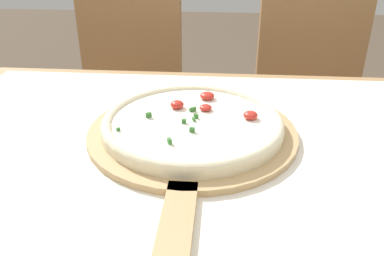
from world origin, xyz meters
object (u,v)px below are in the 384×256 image
object	(u,v)px
pizza	(193,123)
chair_right	(310,110)
chair_left	(127,104)
pizza_peel	(192,138)

from	to	relation	value
pizza	chair_right	size ratio (longest dim) A/B	0.38
pizza	chair_left	world-z (taller)	chair_left
pizza_peel	pizza	distance (m)	0.03
pizza	chair_right	distance (m)	0.82
pizza_peel	chair_right	size ratio (longest dim) A/B	0.71
pizza_peel	chair_left	world-z (taller)	chair_left
pizza_peel	chair_left	xyz separation A→B (m)	(-0.30, 0.70, -0.25)
pizza	chair_right	world-z (taller)	chair_right
pizza_peel	chair_right	xyz separation A→B (m)	(0.37, 0.70, -0.25)
chair_left	chair_right	size ratio (longest dim) A/B	1.00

